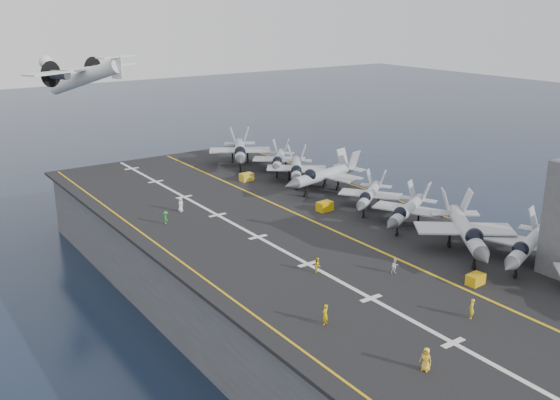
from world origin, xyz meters
TOP-DOWN VIEW (x-y plane):
  - ground at (0.00, 0.00)m, footprint 500.00×500.00m
  - hull at (0.00, 0.00)m, footprint 36.00×90.00m
  - flight_deck at (0.00, 0.00)m, footprint 38.00×92.00m
  - foul_line at (3.00, 0.00)m, footprint 0.35×90.00m
  - landing_centerline at (-6.00, 0.00)m, footprint 0.50×90.00m
  - deck_edge_port at (-17.00, 0.00)m, footprint 0.25×90.00m
  - deck_edge_stbd at (18.50, 0.00)m, footprint 0.25×90.00m
  - fighter_jet_1 at (13.18, -23.59)m, footprint 16.62×13.71m
  - fighter_jet_2 at (10.54, -17.43)m, footprint 18.65×19.61m
  - fighter_jet_3 at (11.46, -7.52)m, footprint 16.02×14.08m
  - fighter_jet_4 at (12.28, 0.35)m, footprint 15.24×14.33m
  - fighter_jet_5 at (12.85, 10.77)m, footprint 17.30×13.30m
  - fighter_jet_6 at (11.98, 16.81)m, footprint 15.89×16.87m
  - fighter_jet_7 at (13.43, 23.81)m, footprint 15.05×15.69m
  - fighter_jet_8 at (10.56, 31.52)m, footprint 17.35×19.22m
  - tow_cart_a at (4.74, -23.61)m, footprint 1.94×1.35m
  - tow_cart_b at (6.96, 3.35)m, footprint 2.22×1.55m
  - tow_cart_c at (6.13, 22.26)m, footprint 2.16×1.51m
  - crew_0 at (-10.93, -31.47)m, footprint 1.06×1.32m
  - crew_1 at (-12.79, -21.46)m, footprint 1.34×1.09m
  - crew_2 at (-6.43, -12.27)m, footprint 1.19×1.12m
  - crew_3 at (-13.13, 10.67)m, footprint 0.84×1.12m
  - crew_5 at (-9.31, 14.22)m, footprint 1.44×1.38m
  - crew_6 at (-1.30, -27.99)m, footprint 1.33×1.29m
  - crew_7 at (0.01, -17.08)m, footprint 1.10×0.83m
  - transport_plane at (-9.01, 51.57)m, footprint 29.81×26.66m

SIDE VIEW (x-z plane):
  - ground at x=0.00m, z-range 0.00..0.00m
  - hull at x=0.00m, z-range 0.00..10.00m
  - flight_deck at x=0.00m, z-range 10.00..10.40m
  - foul_line at x=3.00m, z-range 10.41..10.43m
  - landing_centerline at x=-6.00m, z-range 10.41..10.43m
  - deck_edge_port at x=-17.00m, z-range 10.41..10.43m
  - deck_edge_stbd at x=18.50m, z-range 10.41..10.43m
  - tow_cart_a at x=4.74m, z-range 10.40..11.51m
  - tow_cart_c at x=6.13m, z-range 10.40..11.63m
  - tow_cart_b at x=6.96m, z-range 10.40..11.66m
  - crew_2 at x=-6.43m, z-range 10.40..12.05m
  - crew_7 at x=0.01m, z-range 10.40..12.06m
  - crew_3 at x=-13.13m, z-range 10.40..12.11m
  - crew_6 at x=-1.30m, z-range 10.40..12.26m
  - crew_0 at x=-10.93m, z-range 10.40..12.32m
  - crew_1 at x=-12.79m, z-range 10.40..12.33m
  - crew_5 at x=-9.31m, z-range 10.40..12.40m
  - fighter_jet_4 at x=12.28m, z-range 10.40..14.81m
  - fighter_jet_7 at x=13.43m, z-range 10.40..14.95m
  - fighter_jet_3 at x=11.46m, z-range 10.40..15.06m
  - fighter_jet_6 at x=11.98m, z-range 10.40..15.28m
  - fighter_jet_1 at x=13.18m, z-range 10.40..15.36m
  - fighter_jet_5 at x=12.85m, z-range 10.40..15.78m
  - fighter_jet_8 at x=10.56m, z-range 10.40..15.96m
  - fighter_jet_2 at x=10.54m, z-range 10.40..16.08m
  - transport_plane at x=-9.01m, z-range 22.05..27.90m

